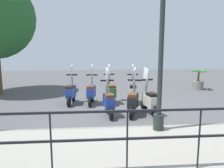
{
  "coord_description": "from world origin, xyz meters",
  "views": [
    {
      "loc": [
        -7.55,
        1.15,
        2.21
      ],
      "look_at": [
        0.2,
        0.5,
        0.9
      ],
      "focal_mm": 35.0,
      "sensor_mm": 36.0,
      "label": 1
    }
  ],
  "objects": [
    {
      "name": "promenade_walkway",
      "position": [
        -3.15,
        0.0,
        0.07
      ],
      "size": [
        2.2,
        20.0,
        0.15
      ],
      "color": "gray",
      "rests_on": "ground_plane"
    },
    {
      "name": "scooter_far_0",
      "position": [
        0.8,
        -0.37,
        0.48
      ],
      "size": [
        1.23,
        0.45,
        1.54
      ],
      "rotation": [
        0.0,
        0.0,
        -0.14
      ],
      "color": "black",
      "rests_on": "ground_plane"
    },
    {
      "name": "scooter_far_3",
      "position": [
        0.91,
        2.05,
        0.48
      ],
      "size": [
        1.23,
        0.44,
        1.54
      ],
      "rotation": [
        0.0,
        0.0,
        -0.11
      ],
      "color": "black",
      "rests_on": "ground_plane"
    },
    {
      "name": "ground_plane",
      "position": [
        0.0,
        0.0,
        0.0
      ],
      "size": [
        28.0,
        28.0,
        0.0
      ],
      "primitive_type": "plane",
      "color": "#4C4C4F"
    },
    {
      "name": "scooter_far_1",
      "position": [
        0.92,
        0.49,
        0.48
      ],
      "size": [
        1.23,
        0.46,
        1.54
      ],
      "rotation": [
        0.0,
        0.0,
        0.15
      ],
      "color": "black",
      "rests_on": "ground_plane"
    },
    {
      "name": "scooter_far_2",
      "position": [
        0.81,
        1.26,
        0.48
      ],
      "size": [
        1.23,
        0.44,
        1.54
      ],
      "rotation": [
        0.0,
        0.0,
        -0.12
      ],
      "color": "black",
      "rests_on": "ground_plane"
    },
    {
      "name": "scooter_near_1",
      "position": [
        -0.72,
        -0.11,
        0.48
      ],
      "size": [
        1.2,
        0.55,
        1.54
      ],
      "rotation": [
        0.0,
        0.0,
        -0.31
      ],
      "color": "black",
      "rests_on": "ground_plane"
    },
    {
      "name": "lamp_post_near",
      "position": [
        -2.4,
        -0.46,
        2.19
      ],
      "size": [
        0.26,
        0.9,
        4.59
      ],
      "color": "#232D28",
      "rests_on": "promenade_walkway"
    },
    {
      "name": "fence_railing",
      "position": [
        -4.2,
        0.0,
        0.89
      ],
      "size": [
        0.04,
        16.03,
        1.07
      ],
      "color": "black",
      "rests_on": "promenade_walkway"
    },
    {
      "name": "potted_palm",
      "position": [
        3.4,
        -4.34,
        0.45
      ],
      "size": [
        1.06,
        0.66,
        1.05
      ],
      "color": "slate",
      "rests_on": "ground_plane"
    },
    {
      "name": "scooter_near_2",
      "position": [
        -0.72,
        0.69,
        0.48
      ],
      "size": [
        1.23,
        0.44,
        1.54
      ],
      "rotation": [
        0.0,
        0.0,
        0.1
      ],
      "color": "black",
      "rests_on": "ground_plane"
    },
    {
      "name": "scooter_near_0",
      "position": [
        -0.67,
        -0.68,
        0.48
      ],
      "size": [
        1.22,
        0.49,
        1.54
      ],
      "rotation": [
        0.0,
        0.0,
        0.21
      ],
      "color": "black",
      "rests_on": "ground_plane"
    }
  ]
}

